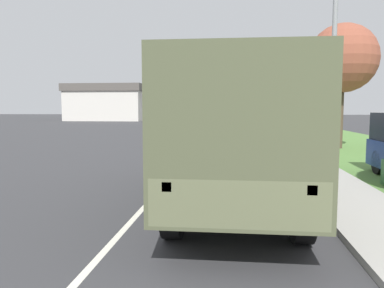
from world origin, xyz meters
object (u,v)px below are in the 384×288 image
object	(u,v)px
lamp_post	(326,43)
military_truck	(236,129)
car_nearest_ahead	(228,136)
car_farthest_ahead	(211,117)
car_second_ahead	(237,128)
car_third_ahead	(232,121)
car_fourth_ahead	(205,118)

from	to	relation	value
lamp_post	military_truck	bearing A→B (deg)	-129.41
car_nearest_ahead	car_farthest_ahead	distance (m)	41.33
car_nearest_ahead	lamp_post	distance (m)	8.82
car_second_ahead	car_farthest_ahead	world-z (taller)	car_farthest_ahead
car_nearest_ahead	car_farthest_ahead	world-z (taller)	car_farthest_ahead
car_third_ahead	lamp_post	size ratio (longest dim) A/B	0.74
car_third_ahead	car_farthest_ahead	xyz separation A→B (m)	(-3.35, 17.53, 0.06)
car_second_ahead	car_farthest_ahead	bearing A→B (deg)	96.62
car_second_ahead	lamp_post	distance (m)	16.76
car_second_ahead	car_third_ahead	world-z (taller)	car_second_ahead
lamp_post	car_third_ahead	bearing A→B (deg)	95.05
military_truck	car_second_ahead	xyz separation A→B (m)	(0.26, 19.42, -0.96)
car_farthest_ahead	military_truck	bearing A→B (deg)	-86.12
car_fourth_ahead	car_second_ahead	bearing A→B (deg)	-80.08
military_truck	car_fourth_ahead	world-z (taller)	military_truck
car_fourth_ahead	car_farthest_ahead	xyz separation A→B (m)	(0.38, 8.78, 0.00)
car_third_ahead	car_farthest_ahead	distance (m)	17.85
car_fourth_ahead	car_nearest_ahead	bearing A→B (deg)	-83.69
car_farthest_ahead	car_nearest_ahead	bearing A→B (deg)	-85.55
military_truck	car_third_ahead	xyz separation A→B (m)	(-0.17, 34.48, -0.96)
car_third_ahead	car_fourth_ahead	bearing A→B (deg)	113.11
military_truck	car_third_ahead	bearing A→B (deg)	90.29
car_fourth_ahead	lamp_post	size ratio (longest dim) A/B	0.61
car_farthest_ahead	lamp_post	bearing A→B (deg)	-82.86
car_nearest_ahead	car_fourth_ahead	distance (m)	32.63
car_nearest_ahead	car_second_ahead	world-z (taller)	car_second_ahead
car_second_ahead	car_fourth_ahead	xyz separation A→B (m)	(-4.16, 23.81, 0.06)
car_fourth_ahead	car_farthest_ahead	bearing A→B (deg)	87.52
military_truck	car_farthest_ahead	bearing A→B (deg)	93.88
car_farthest_ahead	car_fourth_ahead	bearing A→B (deg)	-92.48
car_nearest_ahead	car_second_ahead	xyz separation A→B (m)	(0.58, 8.62, 0.01)
car_second_ahead	car_farthest_ahead	distance (m)	32.81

